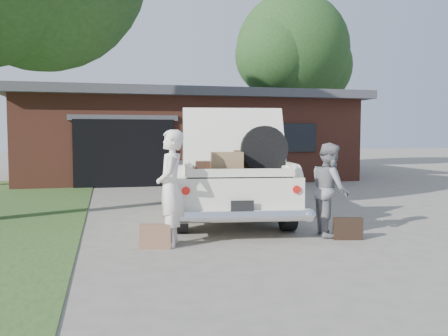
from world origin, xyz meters
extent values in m
plane|color=gray|center=(0.00, 0.00, 0.00)|extent=(90.00, 90.00, 0.00)
cube|color=brown|center=(1.00, 11.50, 1.50)|extent=(12.00, 7.00, 3.00)
cube|color=#4C4C51|center=(1.00, 11.50, 3.15)|extent=(12.80, 7.80, 0.30)
cube|color=black|center=(-1.50, 8.05, 1.10)|extent=(3.20, 0.30, 2.20)
cube|color=#4C4C51|center=(-1.50, 7.98, 2.25)|extent=(3.50, 0.12, 0.18)
cube|color=black|center=(4.50, 7.98, 1.60)|extent=(1.40, 0.08, 1.00)
cylinder|color=#38281E|center=(7.26, 15.31, 2.41)|extent=(0.44, 0.44, 4.83)
sphere|color=#2E5221|center=(7.26, 15.31, 6.04)|extent=(5.76, 5.76, 5.76)
sphere|color=#2E5221|center=(8.55, 15.89, 5.35)|extent=(4.32, 4.32, 4.32)
sphere|color=#2E5221|center=(6.11, 14.59, 5.61)|extent=(4.03, 4.03, 4.03)
cube|color=white|center=(0.37, 2.06, 0.67)|extent=(2.77, 5.58, 0.69)
cube|color=beige|center=(0.42, 2.38, 1.28)|extent=(2.05, 2.37, 0.56)
cube|color=black|center=(0.56, 3.38, 1.26)|extent=(1.65, 0.32, 0.47)
cube|color=black|center=(0.28, 1.37, 1.26)|extent=(1.65, 0.32, 0.47)
cylinder|color=black|center=(-0.82, 0.40, 0.35)|extent=(0.33, 0.73, 0.71)
cylinder|color=black|center=(1.05, 0.13, 0.35)|extent=(0.33, 0.73, 0.71)
cylinder|color=black|center=(-0.30, 3.99, 0.35)|extent=(0.33, 0.73, 0.71)
cylinder|color=black|center=(1.56, 3.72, 0.35)|extent=(0.33, 0.73, 0.71)
cylinder|color=silver|center=(-0.01, -0.64, 0.43)|extent=(2.20, 0.50, 0.19)
cylinder|color=#A5140F|center=(-0.87, -0.44, 0.83)|extent=(0.14, 0.12, 0.13)
cylinder|color=#A5140F|center=(0.86, -0.69, 0.83)|extent=(0.14, 0.12, 0.13)
cube|color=black|center=(-0.02, -0.66, 0.59)|extent=(0.36, 0.07, 0.18)
cube|color=black|center=(0.08, 0.05, 1.04)|extent=(1.81, 1.40, 0.04)
cube|color=white|center=(-0.76, 0.17, 1.14)|extent=(0.23, 1.17, 0.19)
cube|color=white|center=(0.93, -0.07, 1.14)|extent=(0.23, 1.17, 0.19)
cube|color=white|center=(0.00, -0.53, 1.10)|extent=(1.70, 0.31, 0.13)
cube|color=white|center=(0.13, 0.38, 1.62)|extent=(1.86, 0.80, 1.13)
cube|color=#482C1F|center=(-0.29, 0.19, 1.16)|extent=(0.66, 0.48, 0.20)
cube|color=#96744C|center=(-0.13, -0.13, 1.24)|extent=(0.56, 0.41, 0.36)
cube|color=black|center=(0.25, 0.16, 1.16)|extent=(0.73, 0.53, 0.21)
cube|color=brown|center=(0.35, 0.28, 1.34)|extent=(0.57, 0.42, 0.18)
cylinder|color=black|center=(0.54, -0.07, 1.46)|extent=(0.81, 0.28, 0.80)
imported|color=white|center=(-1.12, -0.54, 0.89)|extent=(0.54, 0.71, 1.78)
imported|color=gray|center=(1.60, -0.40, 0.78)|extent=(0.72, 0.86, 1.57)
cube|color=#875E44|center=(-1.37, -0.64, 0.18)|extent=(0.49, 0.26, 0.36)
cube|color=black|center=(1.73, -0.79, 0.18)|extent=(0.48, 0.25, 0.36)
camera|label=1|loc=(-2.05, -7.68, 1.70)|focal=38.00mm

